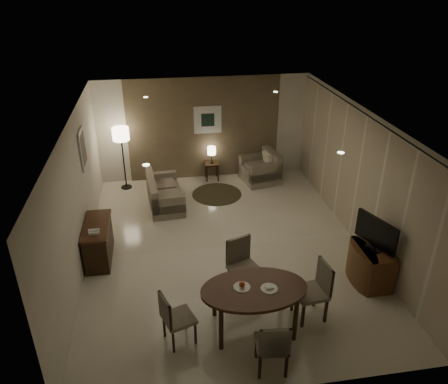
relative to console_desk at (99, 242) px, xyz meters
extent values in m
cube|color=beige|center=(2.49, 0.00, -0.38)|extent=(5.50, 7.00, 0.00)
cube|color=white|center=(2.49, 0.00, 2.33)|extent=(5.50, 7.00, 0.00)
cube|color=brown|center=(2.49, 3.50, 0.98)|extent=(5.50, 0.00, 2.70)
cube|color=beige|center=(-0.26, 0.00, 0.98)|extent=(0.00, 7.00, 2.70)
cube|color=beige|center=(5.24, 0.00, 0.98)|extent=(0.00, 7.00, 2.70)
cube|color=brown|center=(2.49, 3.48, 0.98)|extent=(3.96, 0.03, 2.70)
cylinder|color=black|center=(5.17, 0.00, 2.27)|extent=(0.03, 6.80, 0.03)
cube|color=silver|center=(2.59, 3.46, 1.23)|extent=(0.72, 0.03, 0.72)
cube|color=black|center=(2.59, 3.44, 1.23)|extent=(0.34, 0.01, 0.34)
cube|color=silver|center=(-0.23, 1.20, 1.48)|extent=(0.03, 0.60, 0.80)
cube|color=gray|center=(-0.21, 1.20, 1.48)|extent=(0.01, 0.46, 0.64)
cylinder|color=white|center=(1.09, -1.80, 2.31)|extent=(0.10, 0.10, 0.01)
cylinder|color=white|center=(3.89, -1.80, 2.31)|extent=(0.10, 0.10, 0.01)
cylinder|color=white|center=(1.09, 1.80, 2.31)|extent=(0.10, 0.10, 0.01)
cylinder|color=white|center=(3.89, 1.80, 2.31)|extent=(0.10, 0.10, 0.01)
cylinder|color=white|center=(2.37, -2.25, 0.40)|extent=(0.26, 0.26, 0.02)
cylinder|color=white|center=(2.77, -2.35, 0.40)|extent=(0.26, 0.26, 0.02)
sphere|color=red|center=(2.37, -2.25, 0.45)|extent=(0.09, 0.09, 0.09)
cube|color=white|center=(2.77, -2.35, 0.42)|extent=(0.12, 0.08, 0.03)
cylinder|color=#413C24|center=(2.65, 2.33, -0.37)|extent=(1.25, 1.25, 0.01)
camera|label=1|loc=(1.27, -7.36, 4.68)|focal=35.00mm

